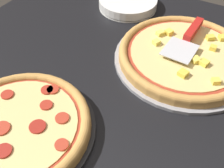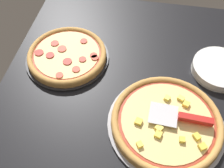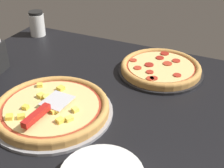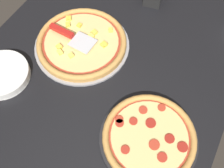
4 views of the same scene
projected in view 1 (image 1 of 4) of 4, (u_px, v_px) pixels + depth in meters
The scene contains 7 objects.
ground_plane at pixel (144, 86), 71.46cm from camera, with size 125.24×101.07×3.60cm, color black.
pizza_pan_front at pixel (183, 60), 75.53cm from camera, with size 39.75×39.75×1.00cm, color #939399.
pizza_front at pixel (185, 54), 74.08cm from camera, with size 37.36×37.36×3.50cm.
pizza_pan_back at pixel (20, 131), 58.55cm from camera, with size 33.99×33.99×1.00cm, color black.
pizza_back at pixel (18, 126), 57.15cm from camera, with size 31.95×31.95×2.91cm.
serving_spatula at pixel (190, 35), 76.03cm from camera, with size 8.77×20.85×2.00cm.
plate_stack at pixel (128, 3), 95.73cm from camera, with size 21.19×21.19×3.50cm.
Camera 1 is at (-16.54, 47.29, 49.90)cm, focal length 42.00 mm.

